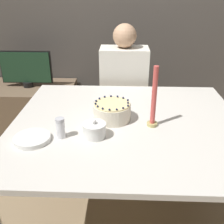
{
  "coord_description": "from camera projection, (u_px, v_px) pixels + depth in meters",
  "views": [
    {
      "loc": [
        -0.04,
        -1.36,
        1.5
      ],
      "look_at": [
        -0.09,
        0.03,
        0.82
      ],
      "focal_mm": 42.0,
      "sensor_mm": 36.0,
      "label": 1
    }
  ],
  "objects": [
    {
      "name": "ground_plane",
      "position": [
        125.0,
        216.0,
        1.88
      ],
      "size": [
        12.0,
        12.0,
        0.0
      ],
      "primitive_type": "plane",
      "color": "#8C7556"
    },
    {
      "name": "sugar_bowl",
      "position": [
        94.0,
        130.0,
        1.37
      ],
      "size": [
        0.12,
        0.12,
        0.1
      ],
      "color": "white",
      "rests_on": "dining_table"
    },
    {
      "name": "candle",
      "position": [
        154.0,
        102.0,
        1.43
      ],
      "size": [
        0.06,
        0.06,
        0.35
      ],
      "color": "tan",
      "rests_on": "dining_table"
    },
    {
      "name": "cake",
      "position": [
        112.0,
        111.0,
        1.54
      ],
      "size": [
        0.22,
        0.22,
        0.12
      ],
      "color": "#EFE5CC",
      "rests_on": "dining_table"
    },
    {
      "name": "sugar_shaker",
      "position": [
        61.0,
        128.0,
        1.36
      ],
      "size": [
        0.05,
        0.05,
        0.11
      ],
      "color": "white",
      "rests_on": "dining_table"
    },
    {
      "name": "dining_table",
      "position": [
        127.0,
        137.0,
        1.59
      ],
      "size": [
        1.35,
        1.18,
        0.77
      ],
      "color": "beige",
      "rests_on": "ground_plane"
    },
    {
      "name": "plate_stack",
      "position": [
        32.0,
        139.0,
        1.35
      ],
      "size": [
        0.19,
        0.19,
        0.02
      ],
      "color": "white",
      "rests_on": "dining_table"
    },
    {
      "name": "tv_monitor",
      "position": [
        26.0,
        68.0,
        2.55
      ],
      "size": [
        0.5,
        0.1,
        0.36
      ],
      "color": "black",
      "rests_on": "side_cabinet"
    },
    {
      "name": "wall_behind",
      "position": [
        127.0,
        7.0,
        2.56
      ],
      "size": [
        8.0,
        0.05,
        2.6
      ],
      "color": "#4C4742",
      "rests_on": "ground_plane"
    },
    {
      "name": "person_man_blue_shirt",
      "position": [
        123.0,
        104.0,
        2.36
      ],
      "size": [
        0.4,
        0.34,
        1.22
      ],
      "rotation": [
        0.0,
        0.0,
        3.14
      ],
      "color": "#2D2D38",
      "rests_on": "ground_plane"
    },
    {
      "name": "side_cabinet",
      "position": [
        32.0,
        112.0,
        2.76
      ],
      "size": [
        0.89,
        0.55,
        0.57
      ],
      "color": "brown",
      "rests_on": "ground_plane"
    }
  ]
}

